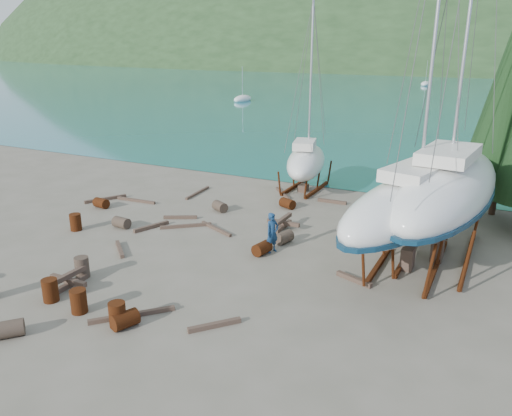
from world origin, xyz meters
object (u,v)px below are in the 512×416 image
at_px(large_sailboat_near, 415,203).
at_px(large_sailboat_far, 446,189).
at_px(worker, 272,233).
at_px(small_sailboat_shore, 306,161).

relative_size(large_sailboat_near, large_sailboat_far, 0.89).
distance_m(large_sailboat_near, worker, 6.39).
distance_m(large_sailboat_near, small_sailboat_shore, 12.27).
distance_m(large_sailboat_near, large_sailboat_far, 1.88).
xyz_separation_m(small_sailboat_shore, worker, (2.49, -10.40, -1.00)).
relative_size(large_sailboat_far, worker, 10.24).
bearing_deg(large_sailboat_far, small_sailboat_shore, 148.12).
xyz_separation_m(large_sailboat_far, worker, (-6.93, -3.06, -2.21)).
height_order(large_sailboat_near, small_sailboat_shore, large_sailboat_near).
relative_size(large_sailboat_near, small_sailboat_shore, 1.46).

